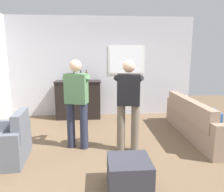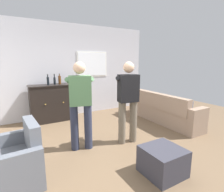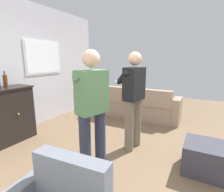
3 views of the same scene
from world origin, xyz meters
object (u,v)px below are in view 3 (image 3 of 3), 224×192
(bottle_wine_green, at_px, (5,81))
(couch, at_px, (133,105))
(ottoman, at_px, (205,158))
(person_standing_right, at_px, (133,97))
(person_standing_left, at_px, (92,108))

(bottle_wine_green, bearing_deg, couch, -34.35)
(couch, xyz_separation_m, bottle_wine_green, (-2.39, 1.63, 0.83))
(ottoman, xyz_separation_m, person_standing_right, (0.16, 1.16, 0.73))
(bottle_wine_green, bearing_deg, person_standing_left, -93.19)
(couch, distance_m, ottoman, 2.46)
(couch, distance_m, person_standing_right, 1.78)
(couch, xyz_separation_m, person_standing_right, (-1.56, -0.59, 0.60))
(ottoman, bearing_deg, person_standing_left, 119.61)
(couch, xyz_separation_m, person_standing_left, (-2.50, -0.38, 0.60))
(couch, bearing_deg, person_standing_right, -159.33)
(person_standing_right, bearing_deg, ottoman, -97.80)
(ottoman, height_order, person_standing_right, person_standing_right)
(bottle_wine_green, relative_size, person_standing_left, 0.18)
(bottle_wine_green, distance_m, ottoman, 3.57)
(person_standing_left, height_order, person_standing_right, same)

